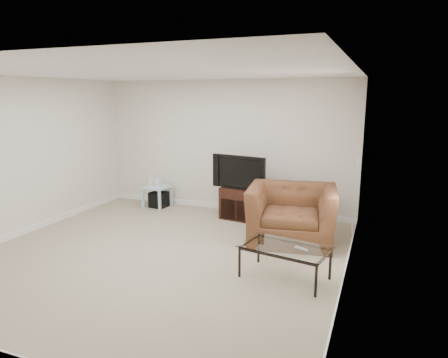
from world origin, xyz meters
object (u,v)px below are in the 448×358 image
at_px(coffee_table, 285,262).
at_px(subwoofer, 159,200).
at_px(recliner, 292,205).
at_px(television, 241,171).
at_px(side_table, 157,197).
at_px(tv_stand, 242,203).

bearing_deg(coffee_table, subwoofer, 144.29).
xyz_separation_m(subwoofer, recliner, (2.88, -0.90, 0.42)).
bearing_deg(recliner, television, 135.78).
xyz_separation_m(recliner, coffee_table, (0.21, -1.32, -0.37)).
relative_size(side_table, recliner, 0.34).
distance_m(tv_stand, coffee_table, 2.48).
bearing_deg(coffee_table, tv_stand, 121.42).
distance_m(subwoofer, coffee_table, 3.81).
distance_m(side_table, coffee_table, 3.82).
relative_size(tv_stand, coffee_table, 0.67).
relative_size(television, side_table, 2.17).
bearing_deg(subwoofer, coffee_table, -35.71).
relative_size(tv_stand, recliner, 0.53).
bearing_deg(recliner, tv_stand, 134.68).
distance_m(television, subwoofer, 1.95).
bearing_deg(side_table, subwoofer, 28.81).
xyz_separation_m(side_table, coffee_table, (3.12, -2.21, -0.01)).
relative_size(television, coffee_table, 0.92).
bearing_deg(television, side_table, -173.93).
bearing_deg(subwoofer, tv_stand, -3.48).
bearing_deg(recliner, side_table, 153.96).
bearing_deg(television, subwoofer, -174.48).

